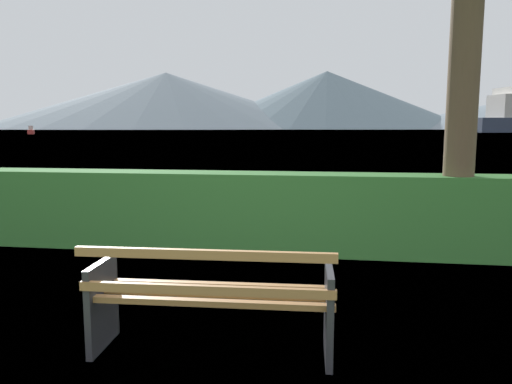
% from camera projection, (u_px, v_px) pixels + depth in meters
% --- Properties ---
extents(ground_plane, '(1400.00, 1400.00, 0.00)m').
position_uv_depth(ground_plane, '(214.00, 350.00, 3.70)').
color(ground_plane, '#4C6B33').
extents(water_surface, '(620.00, 620.00, 0.00)m').
position_uv_depth(water_surface, '(325.00, 130.00, 306.92)').
color(water_surface, slate).
rests_on(water_surface, ground_plane).
extents(park_bench, '(1.82, 0.64, 0.87)m').
position_uv_depth(park_bench, '(211.00, 299.00, 3.58)').
color(park_bench, '#A0703F').
rests_on(park_bench, ground_plane).
extents(hedge_row, '(13.69, 0.62, 1.08)m').
position_uv_depth(hedge_row, '(264.00, 212.00, 6.63)').
color(hedge_row, '#387A33').
rests_on(hedge_row, ground_plane).
extents(fishing_boat_near, '(3.39, 4.67, 2.16)m').
position_uv_depth(fishing_boat_near, '(31.00, 131.00, 123.04)').
color(fishing_boat_near, '#B2332D').
rests_on(fishing_boat_near, water_surface).
extents(distant_hills, '(812.80, 396.96, 64.62)m').
position_uv_depth(distant_hills, '(311.00, 103.00, 540.06)').
color(distant_hills, gray).
rests_on(distant_hills, ground_plane).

